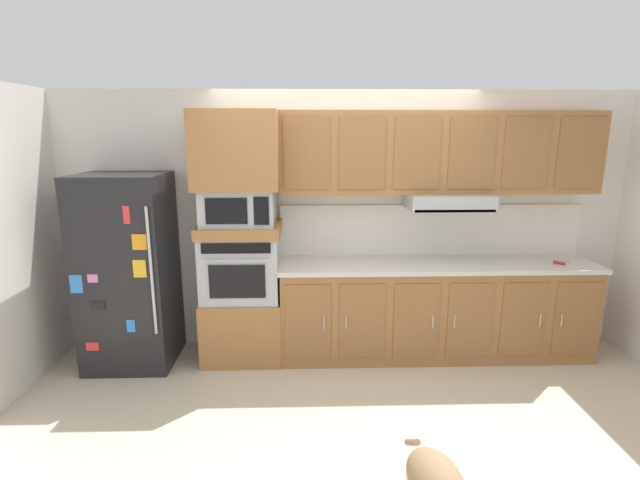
% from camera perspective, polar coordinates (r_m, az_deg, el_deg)
% --- Properties ---
extents(ground_plane, '(9.60, 9.60, 0.00)m').
position_cam_1_polar(ground_plane, '(4.10, 4.03, -18.17)').
color(ground_plane, beige).
extents(back_kitchen_wall, '(6.20, 0.12, 2.50)m').
position_cam_1_polar(back_kitchen_wall, '(4.70, 2.95, 2.31)').
color(back_kitchen_wall, silver).
rests_on(back_kitchen_wall, ground).
extents(refrigerator, '(0.76, 0.73, 1.76)m').
position_cam_1_polar(refrigerator, '(4.64, -22.11, -3.47)').
color(refrigerator, black).
rests_on(refrigerator, ground).
extents(oven_base_cabinet, '(0.74, 0.62, 0.60)m').
position_cam_1_polar(oven_base_cabinet, '(4.65, -9.19, -10.20)').
color(oven_base_cabinet, '#996638').
rests_on(oven_base_cabinet, ground).
extents(built_in_oven, '(0.70, 0.62, 0.60)m').
position_cam_1_polar(built_in_oven, '(4.45, -9.47, -3.09)').
color(built_in_oven, '#A8AAAF').
rests_on(built_in_oven, oven_base_cabinet).
extents(appliance_mid_shelf, '(0.74, 0.62, 0.10)m').
position_cam_1_polar(appliance_mid_shelf, '(4.37, -9.64, 1.33)').
color(appliance_mid_shelf, '#996638').
rests_on(appliance_mid_shelf, built_in_oven).
extents(microwave, '(0.64, 0.54, 0.32)m').
position_cam_1_polar(microwave, '(4.33, -9.74, 4.05)').
color(microwave, '#A8AAAF').
rests_on(microwave, appliance_mid_shelf).
extents(appliance_upper_cabinet, '(0.74, 0.62, 0.68)m').
position_cam_1_polar(appliance_upper_cabinet, '(4.29, -10.00, 10.67)').
color(appliance_upper_cabinet, '#996638').
rests_on(appliance_upper_cabinet, microwave).
extents(lower_cabinet_run, '(2.92, 0.63, 0.88)m').
position_cam_1_polar(lower_cabinet_run, '(4.72, 13.63, -8.24)').
color(lower_cabinet_run, '#996638').
rests_on(lower_cabinet_run, ground).
extents(countertop_slab, '(2.96, 0.64, 0.04)m').
position_cam_1_polar(countertop_slab, '(4.58, 13.92, -2.85)').
color(countertop_slab, beige).
rests_on(countertop_slab, lower_cabinet_run).
extents(backsplash_panel, '(2.96, 0.02, 0.50)m').
position_cam_1_polar(backsplash_panel, '(4.79, 13.19, 1.20)').
color(backsplash_panel, silver).
rests_on(backsplash_panel, countertop_slab).
extents(upper_cabinet_with_hood, '(2.92, 0.48, 0.88)m').
position_cam_1_polar(upper_cabinet_with_hood, '(4.54, 14.28, 9.85)').
color(upper_cabinet_with_hood, '#996638').
rests_on(upper_cabinet_with_hood, backsplash_panel).
extents(screwdriver, '(0.17, 0.17, 0.03)m').
position_cam_1_polar(screwdriver, '(4.91, 26.96, -2.43)').
color(screwdriver, red).
rests_on(screwdriver, countertop_slab).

